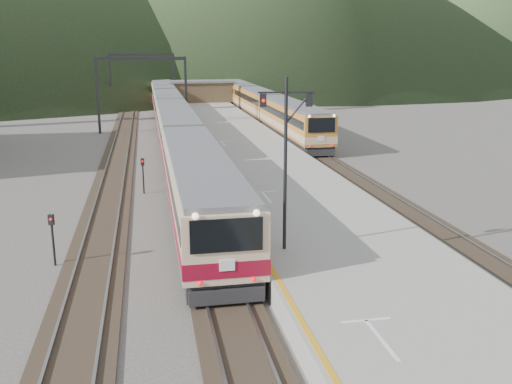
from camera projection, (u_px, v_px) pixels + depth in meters
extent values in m
cube|color=black|center=(179.00, 156.00, 48.15)|extent=(2.60, 200.00, 0.12)
cube|color=slate|center=(170.00, 155.00, 47.99)|extent=(0.10, 200.00, 0.14)
cube|color=slate|center=(187.00, 155.00, 48.26)|extent=(0.10, 200.00, 0.14)
cube|color=black|center=(118.00, 158.00, 47.24)|extent=(2.60, 200.00, 0.12)
cube|color=slate|center=(109.00, 157.00, 47.08)|extent=(0.10, 200.00, 0.14)
cube|color=slate|center=(127.00, 157.00, 47.35)|extent=(0.10, 200.00, 0.14)
cube|color=black|center=(310.00, 152.00, 50.25)|extent=(2.60, 200.00, 0.12)
cube|color=slate|center=(302.00, 151.00, 50.09)|extent=(0.10, 200.00, 0.14)
cube|color=slate|center=(318.00, 150.00, 50.35)|extent=(0.10, 200.00, 0.14)
cube|color=gray|center=(248.00, 153.00, 47.16)|extent=(8.00, 100.00, 1.00)
cube|color=black|center=(98.00, 96.00, 60.06)|extent=(0.25, 0.25, 8.00)
cube|color=black|center=(186.00, 94.00, 61.76)|extent=(0.25, 0.25, 8.00)
cube|color=black|center=(141.00, 59.00, 59.96)|extent=(9.30, 0.22, 0.35)
cube|color=black|center=(111.00, 81.00, 83.84)|extent=(0.25, 0.25, 8.00)
cube|color=black|center=(174.00, 81.00, 85.53)|extent=(0.25, 0.25, 8.00)
cube|color=black|center=(141.00, 55.00, 83.74)|extent=(9.30, 0.22, 0.35)
cube|color=#4D3E2A|center=(201.00, 92.00, 84.72)|extent=(9.00, 4.00, 2.80)
cube|color=slate|center=(201.00, 82.00, 84.34)|extent=(9.40, 4.40, 0.30)
cone|color=#304825|center=(433.00, 4.00, 223.64)|extent=(160.00, 160.00, 50.00)
cube|color=tan|center=(199.00, 185.00, 29.62)|extent=(3.09, 20.79, 3.77)
cube|color=tan|center=(176.00, 128.00, 49.86)|extent=(3.09, 20.79, 3.77)
cube|color=tan|center=(167.00, 104.00, 70.11)|extent=(3.09, 20.79, 3.77)
cube|color=tan|center=(162.00, 91.00, 90.35)|extent=(3.09, 20.79, 3.77)
cube|color=tan|center=(158.00, 83.00, 110.59)|extent=(3.09, 20.79, 3.77)
cube|color=#BB772C|center=(293.00, 122.00, 55.62)|extent=(2.78, 18.70, 3.39)
cube|color=#BB772C|center=(256.00, 103.00, 73.88)|extent=(2.78, 18.70, 3.39)
cube|color=#BB772C|center=(234.00, 91.00, 92.14)|extent=(2.78, 18.70, 3.39)
cylinder|color=black|center=(285.00, 166.00, 22.68)|extent=(0.14, 0.14, 6.99)
cube|color=black|center=(286.00, 92.00, 21.96)|extent=(2.20, 0.29, 0.07)
cube|color=black|center=(263.00, 100.00, 21.96)|extent=(0.27, 0.20, 0.50)
cube|color=black|center=(309.00, 100.00, 22.11)|extent=(0.27, 0.20, 0.50)
cylinder|color=black|center=(143.00, 178.00, 36.03)|extent=(0.10, 0.10, 2.00)
cube|color=black|center=(142.00, 162.00, 35.77)|extent=(0.23, 0.17, 0.45)
cylinder|color=black|center=(53.00, 243.00, 24.17)|extent=(0.10, 0.10, 2.00)
cube|color=black|center=(51.00, 220.00, 23.91)|extent=(0.26, 0.22, 0.45)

